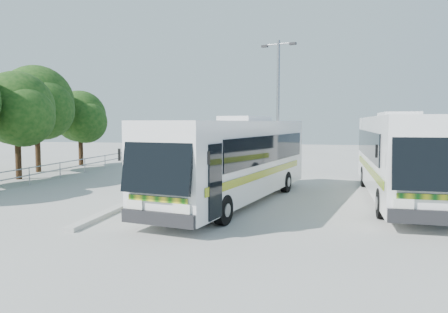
% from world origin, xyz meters
% --- Properties ---
extents(ground, '(100.00, 100.00, 0.00)m').
position_xyz_m(ground, '(0.00, 0.00, 0.00)').
color(ground, '#ABABA6').
rests_on(ground, ground).
extents(kerb_divider, '(0.40, 16.00, 0.15)m').
position_xyz_m(kerb_divider, '(-2.30, 2.00, 0.07)').
color(kerb_divider, '#B2B2AD').
rests_on(kerb_divider, ground).
extents(railing, '(0.06, 22.00, 1.00)m').
position_xyz_m(railing, '(-10.00, 4.00, 0.74)').
color(railing, gray).
rests_on(railing, ground).
extents(tree_far_c, '(4.97, 4.69, 6.49)m').
position_xyz_m(tree_far_c, '(-12.12, 5.10, 4.26)').
color(tree_far_c, '#382314').
rests_on(tree_far_c, ground).
extents(tree_far_d, '(5.62, 5.30, 7.33)m').
position_xyz_m(tree_far_d, '(-13.31, 8.80, 4.82)').
color(tree_far_d, '#382314').
rests_on(tree_far_d, ground).
extents(tree_far_e, '(4.54, 4.28, 5.92)m').
position_xyz_m(tree_far_e, '(-12.63, 13.30, 3.89)').
color(tree_far_e, '#382314').
rests_on(tree_far_e, ground).
extents(coach_main, '(5.26, 12.88, 3.51)m').
position_xyz_m(coach_main, '(2.02, 0.11, 1.92)').
color(coach_main, silver).
rests_on(coach_main, ground).
extents(coach_adjacent, '(3.27, 13.41, 3.69)m').
position_xyz_m(coach_adjacent, '(9.05, 2.20, 2.02)').
color(coach_adjacent, white).
rests_on(coach_adjacent, ground).
extents(lamppost, '(1.80, 0.74, 7.53)m').
position_xyz_m(lamppost, '(3.48, 4.02, 4.16)').
color(lamppost, gray).
rests_on(lamppost, ground).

